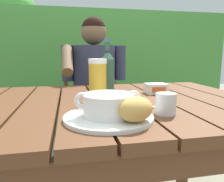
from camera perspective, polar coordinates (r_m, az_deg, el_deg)
dining_table at (r=0.97m, az=-0.22°, el=-7.71°), size 1.32×0.92×0.76m
hedge_backdrop at (r=2.78m, az=-10.99°, el=7.18°), size 3.53×0.86×1.84m
chair_near_diner at (r=1.87m, az=-5.18°, el=-4.73°), size 0.48×0.45×0.98m
person_eating at (r=1.63m, az=-4.62°, el=1.52°), size 0.48×0.47×1.23m
serving_plate at (r=0.67m, az=-0.92°, el=-6.95°), size 0.28×0.28×0.01m
soup_bowl at (r=0.66m, az=-0.93°, el=-3.50°), size 0.21×0.16×0.08m
bread_roll at (r=0.60m, az=6.36°, el=-4.81°), size 0.13×0.12×0.07m
beer_glass at (r=0.86m, az=-3.81°, el=2.58°), size 0.07×0.07×0.18m
beer_bottle at (r=0.94m, az=-1.19°, el=4.44°), size 0.06×0.06×0.26m
water_glass_small at (r=0.74m, az=14.06°, el=-3.28°), size 0.07×0.07×0.07m
butter_tub at (r=1.11m, az=11.55°, el=0.68°), size 0.10×0.08×0.05m
table_knife at (r=0.79m, az=6.98°, el=-4.50°), size 0.15×0.03×0.01m
diner_bowl at (r=1.29m, az=-2.67°, el=2.26°), size 0.15×0.15×0.06m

